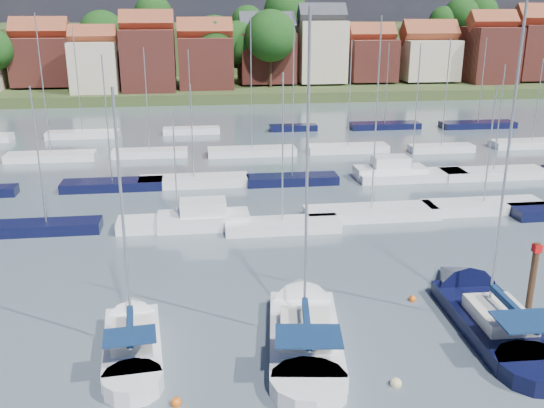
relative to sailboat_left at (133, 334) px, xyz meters
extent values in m
plane|color=#4E616A|center=(9.29, 36.33, -0.36)|extent=(260.00, 260.00, 0.00)
cube|color=white|center=(0.10, -1.10, -0.11)|extent=(3.28, 6.75, 1.20)
cone|color=white|center=(-0.26, 2.97, -0.11)|extent=(2.99, 3.40, 2.72)
cylinder|color=white|center=(0.38, -4.35, -0.11)|extent=(2.95, 2.95, 1.20)
cube|color=silver|center=(0.14, -1.55, 0.84)|extent=(2.14, 2.88, 0.70)
cylinder|color=#B2B2B7|center=(0.06, -0.64, 6.54)|extent=(0.14, 0.14, 12.10)
cylinder|color=#B2B2B7|center=(0.21, -2.45, 1.69)|extent=(0.42, 3.62, 0.10)
cube|color=#0F264B|center=(0.21, -2.45, 1.84)|extent=(0.60, 3.46, 0.35)
cube|color=#0F264B|center=(0.32, -3.63, 1.99)|extent=(2.45, 1.83, 0.08)
cube|color=white|center=(8.66, -1.45, -0.11)|extent=(4.59, 8.77, 1.20)
cone|color=white|center=(9.37, 3.73, -0.11)|extent=(4.01, 4.51, 3.49)
cylinder|color=white|center=(8.09, -5.60, -0.11)|extent=(3.93, 3.93, 1.20)
cube|color=silver|center=(8.58, -2.03, 0.84)|extent=(2.89, 3.79, 0.70)
cylinder|color=#B2B2B7|center=(8.74, -0.87, 8.24)|extent=(0.14, 0.14, 15.50)
cylinder|color=#B2B2B7|center=(8.42, -3.18, 1.69)|extent=(0.73, 4.62, 0.10)
cube|color=#0F264B|center=(8.42, -3.18, 1.84)|extent=(0.90, 4.42, 0.35)
cube|color=#0F264B|center=(8.21, -4.68, 1.99)|extent=(3.22, 2.48, 0.08)
cube|color=black|center=(18.82, -1.26, -0.11)|extent=(3.91, 8.85, 1.20)
cone|color=black|center=(18.98, 4.20, -0.11)|extent=(3.77, 4.36, 3.64)
cylinder|color=black|center=(18.68, -5.62, -0.11)|extent=(3.75, 3.75, 1.20)
cube|color=silver|center=(18.80, -1.86, 0.84)|extent=(2.66, 3.72, 0.70)
cylinder|color=#B2B2B7|center=(18.83, -0.65, 8.77)|extent=(0.14, 0.14, 16.55)
cylinder|color=#B2B2B7|center=(18.76, -3.08, 1.69)|extent=(0.25, 4.86, 0.10)
cube|color=#0F264B|center=(18.76, -3.08, 1.84)|extent=(0.44, 4.62, 0.35)
cube|color=#0F264B|center=(18.71, -4.65, 1.99)|extent=(3.16, 2.28, 0.08)
cylinder|color=#4C331E|center=(21.06, -0.72, 0.80)|extent=(0.36, 0.36, 6.81)
cube|color=red|center=(21.06, -0.72, 3.93)|extent=(0.40, 0.40, 0.44)
sphere|color=#D85914|center=(2.30, -5.60, -0.36)|extent=(0.49, 0.49, 0.49)
sphere|color=beige|center=(12.11, -5.47, -0.36)|extent=(0.53, 0.53, 0.53)
sphere|color=#D85914|center=(15.76, 2.42, -0.36)|extent=(0.44, 0.44, 0.44)
sphere|color=beige|center=(18.35, -4.72, -0.36)|extent=(0.47, 0.47, 0.47)
cube|color=black|center=(-7.81, 16.87, -0.01)|extent=(8.01, 2.24, 1.00)
cylinder|color=#B2B2B7|center=(-7.81, 16.87, 5.57)|extent=(0.12, 0.12, 10.16)
cube|color=white|center=(2.03, 16.53, -0.01)|extent=(9.22, 2.58, 1.00)
cylinder|color=#B2B2B7|center=(2.03, 16.53, 4.58)|extent=(0.12, 0.12, 8.18)
cube|color=white|center=(9.93, 14.93, -0.01)|extent=(8.78, 2.46, 1.00)
cylinder|color=#B2B2B7|center=(9.93, 14.93, 6.02)|extent=(0.12, 0.12, 11.06)
cube|color=white|center=(17.53, 16.99, -0.01)|extent=(10.79, 3.02, 1.00)
cylinder|color=#B2B2B7|center=(17.53, 16.99, 7.93)|extent=(0.12, 0.12, 14.87)
cube|color=white|center=(27.28, 17.35, -0.01)|extent=(10.13, 2.84, 1.00)
cylinder|color=#B2B2B7|center=(27.28, 17.35, 5.29)|extent=(0.12, 0.12, 9.59)
cube|color=white|center=(3.98, 16.33, 0.14)|extent=(7.00, 2.60, 1.40)
cube|color=white|center=(3.98, 16.33, 1.24)|extent=(3.50, 2.20, 1.30)
cube|color=black|center=(-4.26, 27.96, -0.01)|extent=(9.30, 2.60, 1.00)
cylinder|color=#B2B2B7|center=(-4.26, 27.96, 6.23)|extent=(0.12, 0.12, 11.48)
cube|color=white|center=(3.35, 28.34, -0.01)|extent=(10.40, 2.91, 1.00)
cylinder|color=#B2B2B7|center=(3.35, 28.34, 4.87)|extent=(0.12, 0.12, 8.77)
cube|color=black|center=(12.77, 27.61, -0.01)|extent=(8.80, 2.46, 1.00)
cylinder|color=#B2B2B7|center=(12.77, 27.61, 7.65)|extent=(0.12, 0.12, 14.33)
cube|color=white|center=(24.69, 27.49, -0.01)|extent=(10.73, 3.00, 1.00)
cylinder|color=#B2B2B7|center=(24.69, 27.49, 6.56)|extent=(0.12, 0.12, 12.14)
cube|color=white|center=(33.12, 27.29, -0.01)|extent=(10.48, 2.93, 1.00)
cylinder|color=#B2B2B7|center=(33.12, 27.29, 5.63)|extent=(0.12, 0.12, 10.28)
cube|color=white|center=(22.76, 28.33, 0.14)|extent=(7.00, 2.60, 1.40)
cube|color=white|center=(22.76, 28.33, 1.24)|extent=(3.50, 2.20, 1.30)
cube|color=white|center=(-12.42, 40.54, -0.01)|extent=(9.71, 2.72, 1.00)
cylinder|color=#B2B2B7|center=(-12.42, 40.54, 7.93)|extent=(0.12, 0.12, 14.88)
cube|color=white|center=(-1.54, 40.83, -0.01)|extent=(8.49, 2.38, 1.00)
cylinder|color=#B2B2B7|center=(-1.54, 40.83, 6.15)|extent=(0.12, 0.12, 11.31)
cube|color=white|center=(10.09, 40.10, -0.01)|extent=(10.16, 2.85, 1.00)
cylinder|color=#B2B2B7|center=(10.09, 40.10, 7.79)|extent=(0.12, 0.12, 14.59)
cube|color=white|center=(21.47, 40.22, -0.01)|extent=(9.53, 2.67, 1.00)
cylinder|color=#B2B2B7|center=(21.47, 40.22, 6.45)|extent=(0.12, 0.12, 11.91)
cube|color=white|center=(32.45, 38.83, -0.01)|extent=(7.62, 2.13, 1.00)
cylinder|color=#B2B2B7|center=(32.45, 38.83, 6.55)|extent=(0.12, 0.12, 12.13)
cube|color=white|center=(44.52, 39.91, -0.01)|extent=(10.17, 2.85, 1.00)
cylinder|color=#B2B2B7|center=(44.52, 39.91, 5.36)|extent=(0.12, 0.12, 9.73)
cube|color=white|center=(-10.96, 52.88, -0.01)|extent=(9.24, 2.59, 1.00)
cylinder|color=#B2B2B7|center=(-10.96, 52.88, 7.07)|extent=(0.12, 0.12, 13.17)
cube|color=white|center=(3.21, 53.63, -0.01)|extent=(7.57, 2.12, 1.00)
cylinder|color=#B2B2B7|center=(3.21, 53.63, 5.61)|extent=(0.12, 0.12, 10.24)
cube|color=black|center=(17.18, 53.79, -0.01)|extent=(6.58, 1.84, 1.00)
cylinder|color=#B2B2B7|center=(17.18, 53.79, 4.49)|extent=(0.12, 0.12, 8.01)
cube|color=black|center=(30.23, 53.73, -0.01)|extent=(9.92, 2.78, 1.00)
cylinder|color=#B2B2B7|center=(30.23, 53.73, 5.95)|extent=(0.12, 0.12, 10.92)
cube|color=black|center=(43.58, 52.69, -0.01)|extent=(10.55, 2.95, 1.00)
cylinder|color=#B2B2B7|center=(43.58, 52.69, 6.25)|extent=(0.12, 0.12, 11.51)
cube|color=#3B4A25|center=(9.29, 113.33, -0.06)|extent=(200.00, 70.00, 3.00)
cube|color=#3B4A25|center=(9.29, 138.33, 4.64)|extent=(200.00, 60.00, 14.00)
cube|color=brown|center=(-24.35, 94.11, 6.20)|extent=(10.37, 9.97, 8.73)
cube|color=brown|center=(-24.35, 94.11, 11.84)|extent=(10.57, 5.13, 5.13)
cube|color=beige|center=(-13.45, 85.33, 5.72)|extent=(8.09, 8.80, 8.96)
cube|color=brown|center=(-13.45, 85.33, 11.19)|extent=(8.25, 4.00, 4.00)
cube|color=brown|center=(-4.05, 86.26, 6.72)|extent=(9.36, 10.17, 10.97)
cube|color=brown|center=(-4.05, 86.26, 13.36)|extent=(9.54, 4.63, 4.63)
cube|color=brown|center=(6.25, 87.97, 5.95)|extent=(9.90, 8.56, 9.42)
cube|color=brown|center=(6.25, 87.97, 11.87)|extent=(10.10, 4.90, 4.90)
cube|color=brown|center=(18.39, 92.97, 6.59)|extent=(10.59, 8.93, 9.49)
cube|color=#383A42|center=(18.39, 92.97, 12.63)|extent=(10.80, 5.24, 5.24)
cube|color=beige|center=(29.00, 92.12, 7.66)|extent=(9.01, 8.61, 11.65)
cube|color=#383A42|center=(29.00, 92.12, 14.59)|extent=(9.19, 4.46, 4.46)
cube|color=brown|center=(39.47, 93.32, 5.84)|extent=(9.10, 9.34, 8.00)
cube|color=brown|center=(39.47, 93.32, 10.96)|extent=(9.28, 4.50, 4.50)
cube|color=beige|center=(51.25, 92.92, 5.78)|extent=(10.86, 9.59, 7.88)
cube|color=brown|center=(51.25, 92.92, 11.05)|extent=(11.07, 5.37, 5.37)
cube|color=brown|center=(63.05, 90.24, 6.73)|extent=(9.18, 9.96, 10.97)
cube|color=brown|center=(63.05, 90.24, 13.34)|extent=(9.36, 4.54, 4.54)
cube|color=brown|center=(74.47, 91.54, 7.22)|extent=(11.39, 9.67, 10.76)
cube|color=brown|center=(74.47, 91.54, 14.00)|extent=(11.62, 5.64, 5.64)
cylinder|color=#382619|center=(66.07, 111.83, 8.15)|extent=(0.50, 0.50, 4.47)
sphere|color=#1E5019|center=(66.07, 111.83, 14.22)|extent=(8.18, 8.18, 8.18)
cylinder|color=#382619|center=(12.76, 92.25, 3.47)|extent=(0.50, 0.50, 4.46)
sphere|color=#1E5019|center=(12.76, 92.25, 9.52)|extent=(8.15, 8.15, 8.15)
cylinder|color=#382619|center=(24.51, 110.00, 8.22)|extent=(0.50, 0.50, 5.15)
sphere|color=#1E5019|center=(24.51, 110.00, 15.20)|extent=(9.41, 9.41, 9.41)
cylinder|color=#382619|center=(-4.25, 112.64, 8.32)|extent=(0.50, 0.50, 4.56)
sphere|color=#1E5019|center=(-4.25, 112.64, 14.51)|extent=(8.34, 8.34, 8.34)
cylinder|color=#382619|center=(-13.94, 101.57, 3.82)|extent=(0.50, 0.50, 5.15)
sphere|color=#1E5019|center=(-13.94, 101.57, 10.81)|extent=(9.42, 9.42, 9.42)
cylinder|color=#382619|center=(-29.38, 103.64, 6.40)|extent=(0.50, 0.50, 3.42)
sphere|color=#1E5019|center=(-29.38, 103.64, 11.04)|extent=(6.26, 6.26, 6.26)
cylinder|color=#382619|center=(23.05, 101.03, 3.12)|extent=(0.50, 0.50, 3.77)
sphere|color=#1E5019|center=(23.05, 101.03, 8.24)|extent=(6.89, 6.89, 6.89)
cylinder|color=#382619|center=(18.34, 87.27, 3.85)|extent=(0.50, 0.50, 5.21)
sphere|color=#1E5019|center=(18.34, 87.27, 10.92)|extent=(9.53, 9.53, 9.53)
cylinder|color=#382619|center=(71.23, 97.95, 2.73)|extent=(0.50, 0.50, 2.97)
sphere|color=#1E5019|center=(71.23, 97.95, 6.76)|extent=(5.44, 5.44, 5.44)
cylinder|color=#382619|center=(8.15, 90.08, 3.66)|extent=(0.50, 0.50, 4.84)
sphere|color=#1E5019|center=(8.15, 90.08, 10.23)|extent=(8.85, 8.85, 8.85)
cylinder|color=#382619|center=(61.97, 112.04, 7.81)|extent=(0.50, 0.50, 3.72)
sphere|color=#1E5019|center=(61.97, 112.04, 12.85)|extent=(6.80, 6.80, 6.80)
cylinder|color=#382619|center=(63.34, 90.45, 3.26)|extent=(0.50, 0.50, 4.05)
sphere|color=#1E5019|center=(63.34, 90.45, 8.75)|extent=(7.40, 7.40, 7.40)
cylinder|color=#382619|center=(16.13, 109.62, 7.55)|extent=(0.50, 0.50, 3.93)
sphere|color=#1E5019|center=(16.13, 109.62, 12.88)|extent=(7.19, 7.19, 7.19)
cylinder|color=#382619|center=(39.94, 96.50, 3.15)|extent=(0.50, 0.50, 3.82)
sphere|color=#1E5019|center=(39.94, 96.50, 8.34)|extent=(6.99, 6.99, 6.99)
cylinder|color=#382619|center=(-8.15, 89.45, 2.98)|extent=(0.50, 0.50, 3.48)
sphere|color=#1E5019|center=(-8.15, 89.45, 7.71)|extent=(6.37, 6.37, 6.37)
cylinder|color=#382619|center=(66.81, 99.13, 2.73)|extent=(0.50, 0.50, 2.99)
sphere|color=#1E5019|center=(66.81, 99.13, 6.78)|extent=(5.46, 5.46, 5.46)
cylinder|color=#382619|center=(12.90, 95.37, 2.86)|extent=(0.50, 0.50, 3.25)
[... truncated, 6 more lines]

